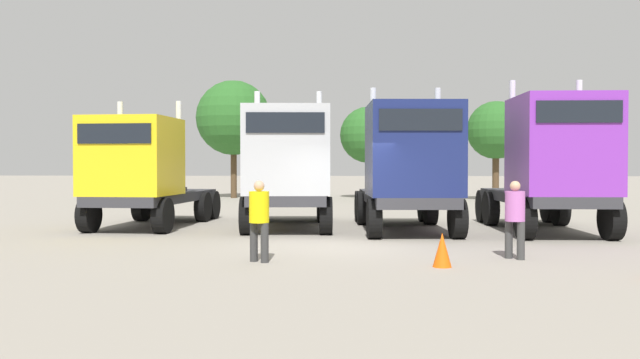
# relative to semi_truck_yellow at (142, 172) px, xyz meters

# --- Properties ---
(ground) EXTENTS (200.00, 200.00, 0.00)m
(ground) POSITION_rel_semi_truck_yellow_xyz_m (6.26, -3.71, -1.74)
(ground) COLOR gray
(semi_truck_yellow) EXTENTS (2.82, 6.30, 3.93)m
(semi_truck_yellow) POSITION_rel_semi_truck_yellow_xyz_m (0.00, 0.00, 0.00)
(semi_truck_yellow) COLOR #333338
(semi_truck_yellow) RESTS_ON ground
(semi_truck_silver) EXTENTS (3.09, 6.59, 4.20)m
(semi_truck_silver) POSITION_rel_semi_truck_yellow_xyz_m (4.46, -0.07, 0.14)
(semi_truck_silver) COLOR #333338
(semi_truck_silver) RESTS_ON ground
(semi_truck_navy) EXTENTS (3.02, 6.52, 4.20)m
(semi_truck_navy) POSITION_rel_semi_truck_yellow_xyz_m (7.99, -0.80, 0.16)
(semi_truck_navy) COLOR #333338
(semi_truck_navy) RESTS_ON ground
(semi_truck_purple) EXTENTS (2.72, 6.47, 4.38)m
(semi_truck_purple) POSITION_rel_semi_truck_yellow_xyz_m (11.96, -0.83, 0.25)
(semi_truck_purple) COLOR #333338
(semi_truck_purple) RESTS_ON ground
(visitor_in_hivis) EXTENTS (0.55, 0.55, 1.63)m
(visitor_in_hivis) POSITION_rel_semi_truck_yellow_xyz_m (4.64, -6.34, -0.80)
(visitor_in_hivis) COLOR #343434
(visitor_in_hivis) RESTS_ON ground
(visitor_with_camera) EXTENTS (0.57, 0.57, 1.61)m
(visitor_with_camera) POSITION_rel_semi_truck_yellow_xyz_m (9.84, -5.57, -0.81)
(visitor_with_camera) COLOR #393939
(visitor_with_camera) RESTS_ON ground
(traffic_cone_mid) EXTENTS (0.36, 0.36, 0.66)m
(traffic_cone_mid) POSITION_rel_semi_truck_yellow_xyz_m (8.22, -6.73, -1.41)
(traffic_cone_mid) COLOR #F2590C
(traffic_cone_mid) RESTS_ON ground
(oak_far_left) EXTENTS (4.39, 4.39, 6.92)m
(oak_far_left) POSITION_rel_semi_truck_yellow_xyz_m (-0.98, 18.45, 2.97)
(oak_far_left) COLOR #4C3823
(oak_far_left) RESTS_ON ground
(oak_far_centre) EXTENTS (3.26, 3.26, 5.33)m
(oak_far_centre) POSITION_rel_semi_truck_yellow_xyz_m (6.92, 18.50, 1.94)
(oak_far_centre) COLOR #4C3823
(oak_far_centre) RESTS_ON ground
(oak_far_right) EXTENTS (3.15, 3.15, 5.43)m
(oak_far_right) POSITION_rel_semi_truck_yellow_xyz_m (13.86, 16.63, 2.08)
(oak_far_right) COLOR #4C3823
(oak_far_right) RESTS_ON ground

